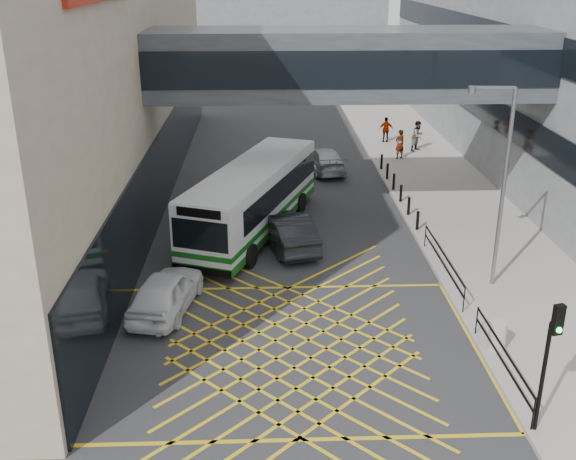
{
  "coord_description": "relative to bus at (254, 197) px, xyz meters",
  "views": [
    {
      "loc": [
        -0.87,
        -18.93,
        11.68
      ],
      "look_at": [
        0.0,
        4.0,
        2.6
      ],
      "focal_mm": 42.0,
      "sensor_mm": 36.0,
      "label": 1
    }
  ],
  "objects": [
    {
      "name": "car_dark",
      "position": [
        1.48,
        -1.94,
        -0.91
      ],
      "size": [
        3.16,
        5.35,
        1.57
      ],
      "primitive_type": "imported",
      "rotation": [
        0.0,
        0.0,
        3.4
      ],
      "color": "black",
      "rests_on": "ground"
    },
    {
      "name": "pedestrian_b",
      "position": [
        10.68,
        13.78,
        -0.56
      ],
      "size": [
        1.09,
        1.04,
        1.96
      ],
      "primitive_type": "imported",
      "rotation": [
        0.0,
        0.0,
        0.7
      ],
      "color": "gray",
      "rests_on": "pavement"
    },
    {
      "name": "street_lamp",
      "position": [
        9.07,
        -6.22,
        2.79
      ],
      "size": [
        1.73,
        0.3,
        7.59
      ],
      "rotation": [
        0.0,
        0.0,
        -0.06
      ],
      "color": "slate",
      "rests_on": "pavement"
    },
    {
      "name": "car_white",
      "position": [
        -3.09,
        -7.64,
        -0.93
      ],
      "size": [
        2.89,
        5.11,
        1.53
      ],
      "primitive_type": "imported",
      "rotation": [
        0.0,
        0.0,
        2.94
      ],
      "color": "white",
      "rests_on": "ground"
    },
    {
      "name": "pavement",
      "position": [
        10.33,
        4.54,
        -1.62
      ],
      "size": [
        6.0,
        54.0,
        0.16
      ],
      "primitive_type": "cube",
      "color": "#9E9990",
      "rests_on": "ground"
    },
    {
      "name": "bus",
      "position": [
        0.0,
        0.0,
        0.0
      ],
      "size": [
        6.4,
        11.49,
        3.17
      ],
      "rotation": [
        0.0,
        0.0,
        -0.36
      ],
      "color": "silver",
      "rests_on": "ground"
    },
    {
      "name": "litter_bin",
      "position": [
        7.87,
        -10.93,
        -1.06
      ],
      "size": [
        0.55,
        0.55,
        0.95
      ],
      "primitive_type": "cylinder",
      "color": "#ADA89E",
      "rests_on": "pavement"
    },
    {
      "name": "skybridge",
      "position": [
        4.33,
        1.54,
        5.8
      ],
      "size": [
        20.0,
        4.1,
        3.0
      ],
      "color": "#3B4046",
      "rests_on": "ground"
    },
    {
      "name": "car_silver",
      "position": [
        4.12,
        9.82,
        -0.96
      ],
      "size": [
        2.73,
        5.02,
        1.48
      ],
      "primitive_type": "imported",
      "rotation": [
        0.0,
        0.0,
        3.3
      ],
      "color": "#A0A4A8",
      "rests_on": "ground"
    },
    {
      "name": "pedestrian_c",
      "position": [
        8.98,
        16.12,
        -0.68
      ],
      "size": [
        1.04,
        0.53,
        1.73
      ],
      "primitive_type": "imported",
      "rotation": [
        0.0,
        0.0,
        3.1
      ],
      "color": "gray",
      "rests_on": "pavement"
    },
    {
      "name": "pedestrian_a",
      "position": [
        9.09,
        11.83,
        -0.61
      ],
      "size": [
        0.89,
        0.8,
        1.85
      ],
      "primitive_type": "imported",
      "rotation": [
        0.0,
        0.0,
        3.59
      ],
      "color": "gray",
      "rests_on": "pavement"
    },
    {
      "name": "kerb_railings",
      "position": [
        7.48,
        -8.68,
        -0.82
      ],
      "size": [
        0.05,
        12.54,
        1.0
      ],
      "color": "black",
      "rests_on": "pavement"
    },
    {
      "name": "ground",
      "position": [
        1.33,
        -10.46,
        -1.7
      ],
      "size": [
        120.0,
        120.0,
        0.0
      ],
      "primitive_type": "plane",
      "color": "#333335"
    },
    {
      "name": "traffic_light",
      "position": [
        7.61,
        -15.04,
        0.94
      ],
      "size": [
        0.3,
        0.45,
        3.82
      ],
      "rotation": [
        0.0,
        0.0,
        0.23
      ],
      "color": "black",
      "rests_on": "pavement"
    },
    {
      "name": "box_junction",
      "position": [
        1.33,
        -10.46,
        -1.7
      ],
      "size": [
        12.0,
        9.0,
        0.01
      ],
      "color": "gold",
      "rests_on": "ground"
    },
    {
      "name": "bollards",
      "position": [
        7.58,
        4.54,
        -1.09
      ],
      "size": [
        0.14,
        10.14,
        0.9
      ],
      "color": "black",
      "rests_on": "pavement"
    }
  ]
}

